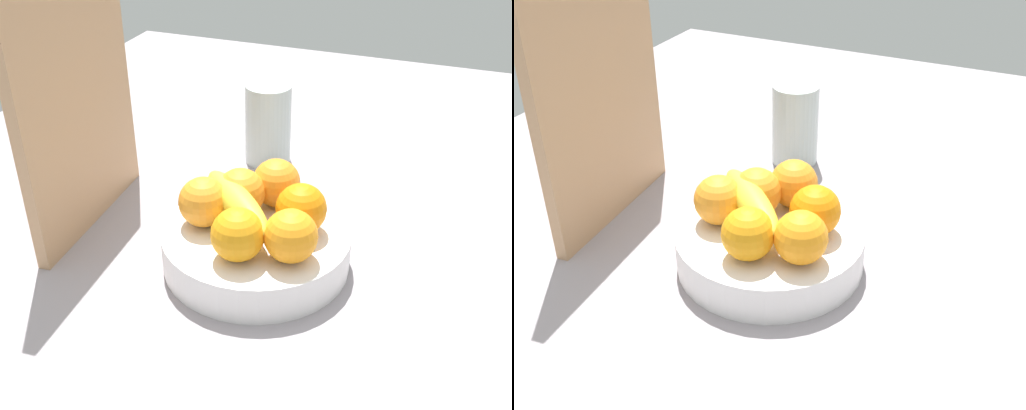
# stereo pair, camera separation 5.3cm
# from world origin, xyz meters

# --- Properties ---
(ground_plane) EXTENTS (1.80, 1.40, 0.03)m
(ground_plane) POSITION_xyz_m (0.00, 0.00, -0.01)
(ground_plane) COLOR gray
(fruit_bowl) EXTENTS (0.26, 0.26, 0.05)m
(fruit_bowl) POSITION_xyz_m (-0.02, 0.01, 0.03)
(fruit_bowl) COLOR white
(fruit_bowl) RESTS_ON ground_plane
(orange_front_left) EXTENTS (0.07, 0.07, 0.07)m
(orange_front_left) POSITION_xyz_m (-0.00, -0.04, 0.09)
(orange_front_left) COLOR orange
(orange_front_left) RESTS_ON fruit_bowl
(orange_front_right) EXTENTS (0.07, 0.07, 0.07)m
(orange_front_right) POSITION_xyz_m (0.05, 0.01, 0.09)
(orange_front_right) COLOR orange
(orange_front_right) RESTS_ON fruit_bowl
(orange_center) EXTENTS (0.07, 0.07, 0.07)m
(orange_center) POSITION_xyz_m (0.01, 0.05, 0.09)
(orange_center) COLOR orange
(orange_center) RESTS_ON fruit_bowl
(orange_back_left) EXTENTS (0.07, 0.07, 0.07)m
(orange_back_left) POSITION_xyz_m (-0.03, 0.09, 0.09)
(orange_back_left) COLOR orange
(orange_back_left) RESTS_ON fruit_bowl
(orange_back_right) EXTENTS (0.07, 0.07, 0.07)m
(orange_back_right) POSITION_xyz_m (-0.09, 0.01, 0.09)
(orange_back_right) COLOR orange
(orange_back_right) RESTS_ON fruit_bowl
(orange_top_stack) EXTENTS (0.07, 0.07, 0.07)m
(orange_top_stack) POSITION_xyz_m (-0.07, -0.05, 0.09)
(orange_top_stack) COLOR orange
(orange_top_stack) RESTS_ON fruit_bowl
(banana_bunch) EXTENTS (0.17, 0.15, 0.06)m
(banana_bunch) POSITION_xyz_m (-0.03, 0.04, 0.08)
(banana_bunch) COLOR yellow
(banana_bunch) RESTS_ON fruit_bowl
(cutting_board) EXTENTS (0.28, 0.04, 0.36)m
(cutting_board) POSITION_xyz_m (-0.00, 0.29, 0.18)
(cutting_board) COLOR tan
(cutting_board) RESTS_ON ground_plane
(thermos_tumbler) EXTENTS (0.08, 0.08, 0.14)m
(thermos_tumbler) POSITION_xyz_m (0.27, 0.10, 0.07)
(thermos_tumbler) COLOR #B3C1BD
(thermos_tumbler) RESTS_ON ground_plane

